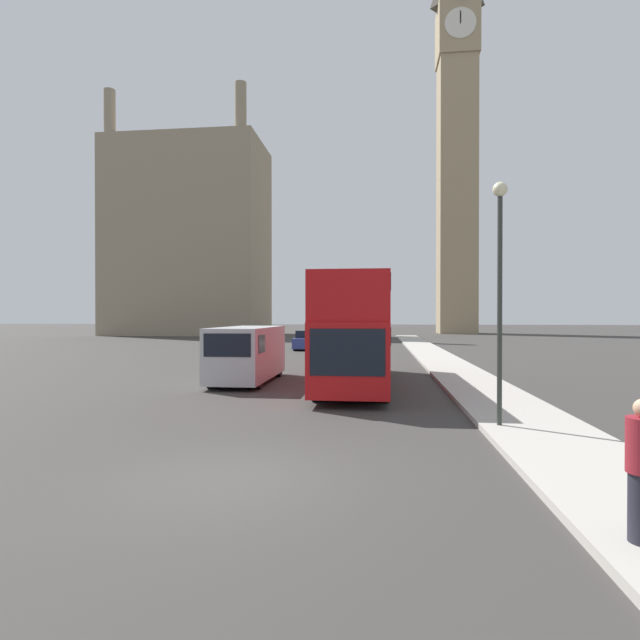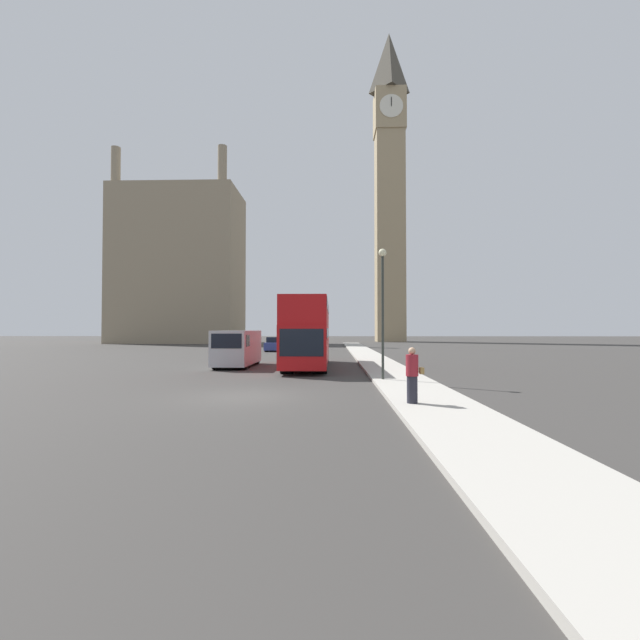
% 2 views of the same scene
% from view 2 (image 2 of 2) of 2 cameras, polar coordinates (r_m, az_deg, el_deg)
% --- Properties ---
extents(ground_plane, '(300.00, 300.00, 0.00)m').
position_cam_2_polar(ground_plane, '(15.83, -10.06, -10.00)').
color(ground_plane, '#383533').
extents(sidewalk_strip, '(2.69, 120.00, 0.15)m').
position_cam_2_polar(sidewalk_strip, '(15.82, 13.42, -9.72)').
color(sidewalk_strip, '#ADA89E').
rests_on(sidewalk_strip, ground_plane).
extents(clock_tower, '(6.23, 6.40, 64.64)m').
position_cam_2_polar(clock_tower, '(94.36, 9.26, 17.71)').
color(clock_tower, tan).
rests_on(clock_tower, ground_plane).
extents(building_block_distant, '(22.19, 13.17, 34.52)m').
position_cam_2_polar(building_block_distant, '(84.67, -18.22, 6.75)').
color(building_block_distant, gray).
rests_on(building_block_distant, ground_plane).
extents(red_double_decker_bus, '(2.59, 11.23, 4.24)m').
position_cam_2_polar(red_double_decker_bus, '(27.33, -1.62, -1.36)').
color(red_double_decker_bus, '#B71114').
rests_on(red_double_decker_bus, ground_plane).
extents(white_van, '(2.14, 5.90, 2.35)m').
position_cam_2_polar(white_van, '(28.31, -10.98, -3.59)').
color(white_van, '#B2B7BC').
rests_on(white_van, ground_plane).
extents(pedestrian, '(0.54, 0.38, 1.71)m').
position_cam_2_polar(pedestrian, '(13.50, 12.22, -7.20)').
color(pedestrian, '#23232D').
rests_on(pedestrian, sidewalk_strip).
extents(street_lamp, '(0.36, 0.36, 5.97)m').
position_cam_2_polar(street_lamp, '(19.78, 8.35, 3.48)').
color(street_lamp, '#2D332D').
rests_on(street_lamp, sidewalk_strip).
extents(parked_sedan, '(1.87, 4.25, 1.60)m').
position_cam_2_polar(parked_sedan, '(48.60, -6.03, -3.31)').
color(parked_sedan, navy).
rests_on(parked_sedan, ground_plane).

